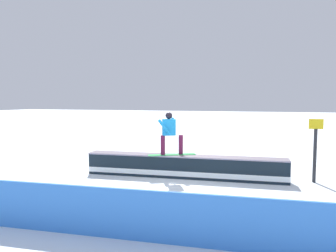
{
  "coord_description": "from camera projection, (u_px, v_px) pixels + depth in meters",
  "views": [
    {
      "loc": [
        -2.61,
        9.53,
        2.47
      ],
      "look_at": [
        0.19,
        1.02,
        1.73
      ],
      "focal_mm": 33.52,
      "sensor_mm": 36.0,
      "label": 1
    }
  ],
  "objects": [
    {
      "name": "grind_box",
      "position": [
        184.0,
        167.0,
        10.01
      ],
      "size": [
        6.4,
        1.12,
        0.72
      ],
      "color": "black",
      "rests_on": "ground_plane"
    },
    {
      "name": "snowboarder",
      "position": [
        170.0,
        132.0,
        9.99
      ],
      "size": [
        1.48,
        0.98,
        1.38
      ],
      "color": "green",
      "rests_on": "grind_box"
    },
    {
      "name": "safety_fence",
      "position": [
        114.0,
        213.0,
        5.59
      ],
      "size": [
        13.89,
        1.29,
        0.92
      ],
      "primitive_type": "cube",
      "rotation": [
        0.0,
        0.0,
        0.09
      ],
      "color": "#357AE0",
      "rests_on": "ground_plane"
    },
    {
      "name": "ground_plane",
      "position": [
        184.0,
        177.0,
        10.03
      ],
      "size": [
        120.0,
        120.0,
        0.0
      ],
      "primitive_type": "plane",
      "color": "white"
    },
    {
      "name": "trail_marker",
      "position": [
        315.0,
        149.0,
        9.37
      ],
      "size": [
        0.4,
        0.1,
        1.91
      ],
      "color": "#262628",
      "rests_on": "ground_plane"
    }
  ]
}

